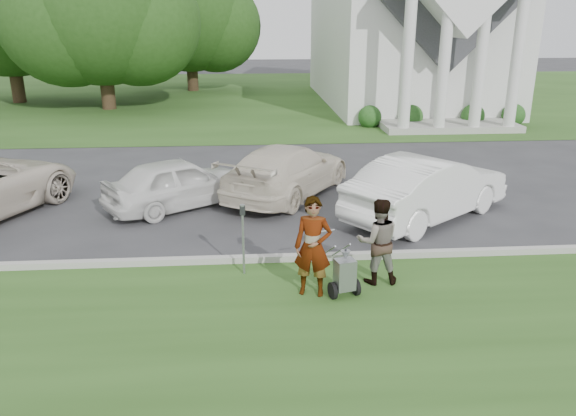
{
  "coord_description": "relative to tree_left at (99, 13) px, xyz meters",
  "views": [
    {
      "loc": [
        -0.29,
        -10.37,
        4.95
      ],
      "look_at": [
        0.47,
        0.0,
        1.39
      ],
      "focal_mm": 35.0,
      "sensor_mm": 36.0,
      "label": 1
    }
  ],
  "objects": [
    {
      "name": "tree_far",
      "position": [
        -6.0,
        3.0,
        0.58
      ],
      "size": [
        11.64,
        9.2,
        10.73
      ],
      "color": "#332316",
      "rests_on": "ground"
    },
    {
      "name": "car_c",
      "position": [
        8.86,
        -16.71,
        -4.37
      ],
      "size": [
        4.43,
        5.42,
        1.48
      ],
      "primitive_type": "imported",
      "rotation": [
        0.0,
        0.0,
        2.59
      ],
      "color": "beige",
      "rests_on": "ground"
    },
    {
      "name": "grass_strip",
      "position": [
        8.01,
        -24.99,
        -5.11
      ],
      "size": [
        80.0,
        7.0,
        0.01
      ],
      "primitive_type": "cube",
      "color": "#294A19",
      "rests_on": "ground"
    },
    {
      "name": "ground",
      "position": [
        8.01,
        -21.99,
        -5.11
      ],
      "size": [
        120.0,
        120.0,
        0.0
      ],
      "primitive_type": "plane",
      "color": "#333335",
      "rests_on": "ground"
    },
    {
      "name": "car_b",
      "position": [
        5.86,
        -17.64,
        -4.42
      ],
      "size": [
        4.28,
        3.59,
        1.38
      ],
      "primitive_type": "imported",
      "rotation": [
        0.0,
        0.0,
        2.15
      ],
      "color": "white",
      "rests_on": "ground"
    },
    {
      "name": "person_left",
      "position": [
        8.87,
        -22.95,
        -4.16
      ],
      "size": [
        0.78,
        0.61,
        1.89
      ],
      "primitive_type": "imported",
      "rotation": [
        0.0,
        0.0,
        -0.25
      ],
      "color": "#999999",
      "rests_on": "ground"
    },
    {
      "name": "church_lawn",
      "position": [
        8.01,
        5.01,
        -5.11
      ],
      "size": [
        80.0,
        30.0,
        0.01
      ],
      "primitive_type": "cube",
      "color": "#294A19",
      "rests_on": "ground"
    },
    {
      "name": "tree_left",
      "position": [
        0.0,
        0.0,
        0.0
      ],
      "size": [
        10.63,
        8.4,
        9.71
      ],
      "color": "#332316",
      "rests_on": "ground"
    },
    {
      "name": "tree_back",
      "position": [
        4.0,
        8.0,
        -0.38
      ],
      "size": [
        9.61,
        7.6,
        8.89
      ],
      "color": "#332316",
      "rests_on": "ground"
    },
    {
      "name": "person_right",
      "position": [
        10.17,
        -22.55,
        -4.26
      ],
      "size": [
        0.84,
        0.66,
        1.71
      ],
      "primitive_type": "imported",
      "rotation": [
        0.0,
        0.0,
        3.12
      ],
      "color": "#999999",
      "rests_on": "ground"
    },
    {
      "name": "car_d",
      "position": [
        12.28,
        -18.97,
        -4.29
      ],
      "size": [
        5.0,
        4.39,
        1.64
      ],
      "primitive_type": "imported",
      "rotation": [
        0.0,
        0.0,
        2.22
      ],
      "color": "white",
      "rests_on": "ground"
    },
    {
      "name": "parking_meter_near",
      "position": [
        7.59,
        -22.0,
        -4.18
      ],
      "size": [
        0.11,
        0.1,
        1.48
      ],
      "color": "gray",
      "rests_on": "ground"
    },
    {
      "name": "striping_cart",
      "position": [
        9.44,
        -23.09,
        -4.68
      ],
      "size": [
        0.71,
        1.15,
        1.0
      ],
      "rotation": [
        0.0,
        0.0,
        0.26
      ],
      "color": "black",
      "rests_on": "ground"
    },
    {
      "name": "curb",
      "position": [
        8.01,
        -21.44,
        -5.04
      ],
      "size": [
        80.0,
        0.18,
        0.15
      ],
      "primitive_type": "cube",
      "color": "#9E9E93",
      "rests_on": "ground"
    }
  ]
}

